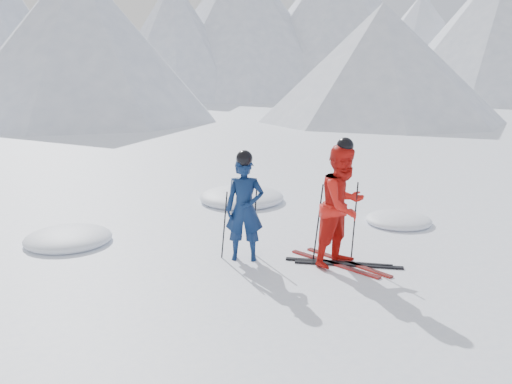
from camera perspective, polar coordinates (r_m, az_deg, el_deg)
name	(u,v)px	position (r m, az deg, el deg)	size (l,w,h in m)	color
ground	(369,254)	(9.35, 11.77, -6.44)	(160.00, 160.00, 0.00)	white
mountain_range	(208,17)	(44.24, -5.10, 17.83)	(106.15, 62.94, 15.53)	#B2BCD1
skier_blue	(245,209)	(8.69, -1.21, -1.82)	(0.62, 0.41, 1.69)	#0C2049
skier_red	(343,206)	(8.55, 9.13, -1.44)	(0.93, 0.73, 1.92)	red
pole_blue_left	(224,225)	(8.82, -3.35, -3.50)	(0.02, 0.02, 1.13)	black
pole_blue_right	(255,221)	(9.07, -0.15, -3.02)	(0.02, 0.02, 1.13)	black
pole_red_left	(318,223)	(8.72, 6.55, -3.24)	(0.02, 0.02, 1.28)	black
pole_red_right	(355,221)	(8.90, 10.33, -3.04)	(0.02, 0.02, 1.28)	black
ski_worn_left	(334,264)	(8.78, 8.20, -7.48)	(0.09, 1.70, 0.03)	black
ski_worn_right	(347,262)	(8.89, 9.60, -7.28)	(0.09, 1.70, 0.03)	black
ski_loose_a	(338,262)	(8.85, 8.67, -7.33)	(0.09, 1.70, 0.03)	black
ski_loose_b	(348,265)	(8.77, 9.71, -7.56)	(0.09, 1.70, 0.03)	black
snow_lumps	(227,214)	(11.59, -3.05, -2.33)	(7.72, 4.36, 0.43)	white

